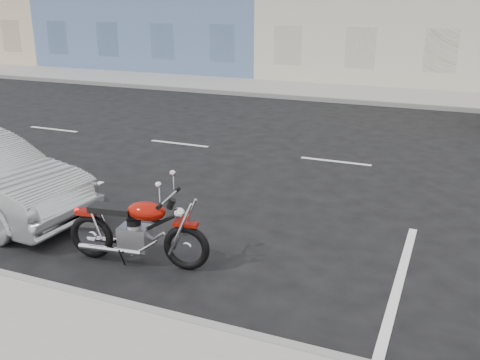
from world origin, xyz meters
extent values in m
plane|color=black|center=(0.00, 0.00, 0.00)|extent=(120.00, 120.00, 0.00)
cube|color=gray|center=(-5.00, 8.70, 0.07)|extent=(80.00, 3.40, 0.15)
cube|color=gray|center=(-5.00, 7.00, 0.08)|extent=(80.00, 0.12, 0.16)
torus|color=black|center=(-1.98, -5.65, 0.31)|extent=(0.66, 0.20, 0.65)
torus|color=black|center=(-3.38, -5.85, 0.31)|extent=(0.66, 0.20, 0.65)
cube|color=#8F0F05|center=(-1.98, -5.65, 0.65)|extent=(0.35, 0.17, 0.05)
cube|color=#8F0F05|center=(-3.42, -5.85, 0.67)|extent=(0.31, 0.20, 0.06)
cube|color=gray|center=(-2.73, -5.75, 0.37)|extent=(0.45, 0.35, 0.33)
ellipsoid|color=#8F0F05|center=(-2.53, -5.73, 0.78)|extent=(0.58, 0.41, 0.26)
cube|color=black|center=(-3.04, -5.80, 0.76)|extent=(0.63, 0.34, 0.09)
cylinder|color=silver|center=(-2.21, -5.68, 1.00)|extent=(0.13, 0.68, 0.04)
sphere|color=silver|center=(-2.07, -5.66, 0.80)|extent=(0.17, 0.17, 0.17)
cylinder|color=silver|center=(-3.02, -5.93, 0.21)|extent=(0.93, 0.21, 0.08)
cylinder|color=silver|center=(-3.06, -5.66, 0.21)|extent=(0.93, 0.21, 0.08)
cylinder|color=silver|center=(-2.03, -5.66, 0.60)|extent=(0.38, 0.10, 0.77)
cylinder|color=black|center=(-2.51, -5.72, 0.53)|extent=(0.78, 0.16, 0.48)
camera|label=1|loc=(0.46, -11.45, 3.51)|focal=40.00mm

